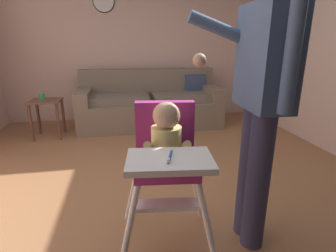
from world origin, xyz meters
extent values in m
cube|color=#A06C45|center=(0.00, 0.00, -0.05)|extent=(5.86, 6.68, 0.10)
cube|color=beige|center=(0.00, 2.57, 1.38)|extent=(5.06, 0.06, 2.77)
cube|color=#7C6C5B|center=(0.15, 1.99, 0.20)|extent=(2.16, 0.84, 0.40)
cube|color=#7C6C5B|center=(0.15, 2.32, 0.63)|extent=(2.16, 0.22, 0.46)
cube|color=#7C6C5B|center=(-0.84, 1.99, 0.50)|extent=(0.20, 0.84, 0.20)
cube|color=#7C6C5B|center=(1.14, 1.99, 0.50)|extent=(0.20, 0.84, 0.20)
cube|color=#73675B|center=(-0.32, 1.94, 0.46)|extent=(0.86, 0.60, 0.11)
cube|color=#73675B|center=(0.62, 1.94, 0.46)|extent=(0.86, 0.60, 0.11)
cube|color=#3D4C75|center=(0.93, 2.19, 0.60)|extent=(0.35, 0.15, 0.34)
cylinder|color=white|center=(-0.30, -0.83, 0.27)|extent=(0.18, 0.15, 0.55)
cylinder|color=white|center=(0.14, -0.88, 0.27)|extent=(0.15, 0.18, 0.55)
cylinder|color=white|center=(-0.25, -0.39, 0.27)|extent=(0.15, 0.18, 0.55)
cylinder|color=white|center=(0.19, -0.44, 0.27)|extent=(0.18, 0.15, 0.55)
cube|color=#9A2979|center=(-0.05, -0.63, 0.56)|extent=(0.40, 0.40, 0.05)
cube|color=#9A2979|center=(-0.03, -0.48, 0.75)|extent=(0.37, 0.11, 0.33)
cube|color=white|center=(-0.09, -0.92, 0.72)|extent=(0.43, 0.30, 0.03)
cube|color=white|center=(-0.06, -0.74, 0.36)|extent=(0.41, 0.15, 0.02)
cylinder|color=#D8C97C|center=(-0.05, -0.65, 0.69)|extent=(0.19, 0.19, 0.22)
sphere|color=tan|center=(-0.06, -0.66, 0.87)|extent=(0.15, 0.15, 0.15)
cylinder|color=#D8C97C|center=(-0.16, -0.68, 0.71)|extent=(0.06, 0.15, 0.10)
cylinder|color=#D8C97C|center=(0.05, -0.70, 0.71)|extent=(0.06, 0.15, 0.10)
cylinder|color=blue|center=(-0.08, -0.92, 0.75)|extent=(0.05, 0.13, 0.01)
cube|color=white|center=(-0.10, -0.98, 0.75)|extent=(0.02, 0.03, 0.02)
cylinder|color=#363858|center=(0.50, -0.60, 0.44)|extent=(0.14, 0.14, 0.89)
cylinder|color=#363858|center=(0.49, -0.72, 0.44)|extent=(0.14, 0.14, 0.89)
cube|color=#445B7F|center=(0.50, -0.66, 1.17)|extent=(0.22, 0.41, 0.56)
cylinder|color=#445B7F|center=(0.34, -0.47, 1.31)|extent=(0.48, 0.10, 0.23)
sphere|color=tan|center=(0.18, -0.46, 1.15)|extent=(0.08, 0.08, 0.08)
cylinder|color=#445B7F|center=(0.48, -0.90, 1.17)|extent=(0.07, 0.07, 0.50)
sphere|color=orange|center=(0.36, 0.59, 0.10)|extent=(0.21, 0.21, 0.21)
cube|color=brown|center=(-1.31, 1.71, 0.51)|extent=(0.40, 0.40, 0.02)
cylinder|color=brown|center=(-1.48, 1.54, 0.25)|extent=(0.04, 0.04, 0.50)
cylinder|color=brown|center=(-1.14, 1.54, 0.25)|extent=(0.04, 0.04, 0.50)
cylinder|color=brown|center=(-1.48, 1.88, 0.25)|extent=(0.04, 0.04, 0.50)
cylinder|color=brown|center=(-1.14, 1.88, 0.25)|extent=(0.04, 0.04, 0.50)
cylinder|color=green|center=(-1.34, 1.71, 0.57)|extent=(0.07, 0.07, 0.10)
cylinder|color=white|center=(-0.48, 2.52, 1.88)|extent=(0.31, 0.03, 0.31)
cylinder|color=black|center=(-0.48, 2.53, 1.88)|extent=(0.33, 0.02, 0.33)
camera|label=1|loc=(-0.29, -2.01, 1.24)|focal=28.03mm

